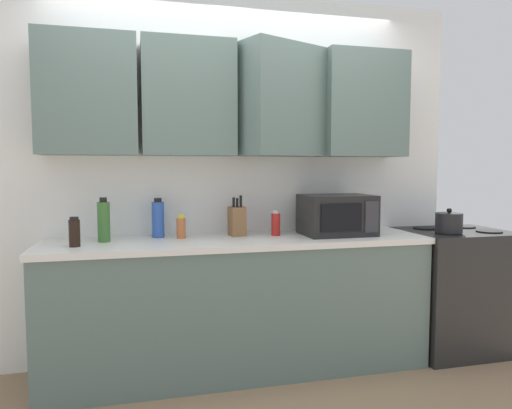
# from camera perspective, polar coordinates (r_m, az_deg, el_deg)

# --- Properties ---
(wall_back_with_cabinets) EXTENTS (3.42, 0.54, 2.60)m
(wall_back_with_cabinets) POSITION_cam_1_polar(r_m,az_deg,el_deg) (3.33, -2.91, 8.07)
(wall_back_with_cabinets) COLOR white
(wall_back_with_cabinets) RESTS_ON ground_plane
(counter_run) EXTENTS (2.55, 0.63, 0.90)m
(counter_run) POSITION_cam_1_polar(r_m,az_deg,el_deg) (3.23, -2.03, -12.01)
(counter_run) COLOR slate
(counter_run) RESTS_ON ground_plane
(stove_range) EXTENTS (0.76, 0.64, 0.91)m
(stove_range) POSITION_cam_1_polar(r_m,az_deg,el_deg) (3.90, 22.93, -9.47)
(stove_range) COLOR black
(stove_range) RESTS_ON ground_plane
(kettle) EXTENTS (0.19, 0.19, 0.17)m
(kettle) POSITION_cam_1_polar(r_m,az_deg,el_deg) (3.60, 22.37, -2.04)
(kettle) COLOR black
(kettle) RESTS_ON stove_range
(microwave) EXTENTS (0.48, 0.37, 0.28)m
(microwave) POSITION_cam_1_polar(r_m,az_deg,el_deg) (3.34, 9.79, -1.24)
(microwave) COLOR black
(microwave) RESTS_ON counter_run
(knife_block) EXTENTS (0.11, 0.13, 0.28)m
(knife_block) POSITION_cam_1_polar(r_m,az_deg,el_deg) (3.24, -2.32, -1.99)
(knife_block) COLOR brown
(knife_block) RESTS_ON counter_run
(bottle_green_oil) EXTENTS (0.08, 0.08, 0.28)m
(bottle_green_oil) POSITION_cam_1_polar(r_m,az_deg,el_deg) (3.13, -18.01, -1.93)
(bottle_green_oil) COLOR #386B2D
(bottle_green_oil) RESTS_ON counter_run
(bottle_spice_jar) EXTENTS (0.06, 0.06, 0.16)m
(bottle_spice_jar) POSITION_cam_1_polar(r_m,az_deg,el_deg) (3.17, -9.09, -2.75)
(bottle_spice_jar) COLOR #BC6638
(bottle_spice_jar) RESTS_ON counter_run
(bottle_blue_cleaner) EXTENTS (0.08, 0.08, 0.27)m
(bottle_blue_cleaner) POSITION_cam_1_polar(r_m,az_deg,el_deg) (3.23, -11.80, -1.72)
(bottle_blue_cleaner) COLOR #2D56B7
(bottle_blue_cleaner) RESTS_ON counter_run
(bottle_red_sauce) EXTENTS (0.06, 0.06, 0.17)m
(bottle_red_sauce) POSITION_cam_1_polar(r_m,az_deg,el_deg) (3.26, 2.41, -2.33)
(bottle_red_sauce) COLOR red
(bottle_red_sauce) RESTS_ON counter_run
(bottle_soy_dark) EXTENTS (0.07, 0.07, 0.18)m
(bottle_soy_dark) POSITION_cam_1_polar(r_m,az_deg,el_deg) (3.00, -21.19, -3.17)
(bottle_soy_dark) COLOR black
(bottle_soy_dark) RESTS_ON counter_run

